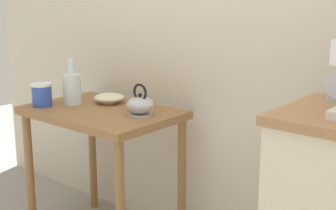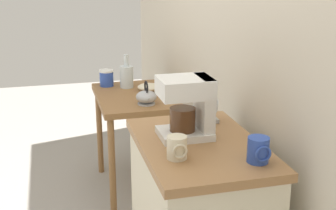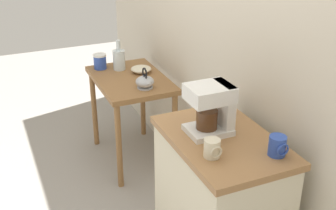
{
  "view_description": "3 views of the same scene",
  "coord_description": "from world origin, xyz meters",
  "px_view_note": "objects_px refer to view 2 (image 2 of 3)",
  "views": [
    {
      "loc": [
        1.09,
        -1.59,
        1.33
      ],
      "look_at": [
        -0.23,
        -0.01,
        0.84
      ],
      "focal_mm": 51.84,
      "sensor_mm": 36.0,
      "label": 1
    },
    {
      "loc": [
        2.37,
        -0.52,
        1.64
      ],
      "look_at": [
        0.2,
        0.05,
        0.94
      ],
      "focal_mm": 49.65,
      "sensor_mm": 36.0,
      "label": 2
    },
    {
      "loc": [
        2.32,
        -0.96,
        2.01
      ],
      "look_at": [
        0.22,
        -0.04,
        0.92
      ],
      "focal_mm": 46.86,
      "sensor_mm": 36.0,
      "label": 3
    }
  ],
  "objects_px": {
    "mug_small_cream": "(177,148)",
    "teakettle": "(146,97)",
    "mug_blue": "(258,150)",
    "table_clock": "(211,110)",
    "bowl_stoneware": "(149,87)",
    "canister_enamel": "(107,78)",
    "glass_carafe_vase": "(127,76)",
    "coffee_maker": "(190,105)"
  },
  "relations": [
    {
      "from": "teakettle",
      "to": "canister_enamel",
      "type": "bearing_deg",
      "value": -160.19
    },
    {
      "from": "canister_enamel",
      "to": "table_clock",
      "type": "xyz_separation_m",
      "value": [
        1.46,
        0.3,
        0.18
      ]
    },
    {
      "from": "mug_blue",
      "to": "mug_small_cream",
      "type": "distance_m",
      "value": 0.3
    },
    {
      "from": "glass_carafe_vase",
      "to": "canister_enamel",
      "type": "xyz_separation_m",
      "value": [
        -0.08,
        -0.14,
        -0.03
      ]
    },
    {
      "from": "bowl_stoneware",
      "to": "coffee_maker",
      "type": "height_order",
      "value": "coffee_maker"
    },
    {
      "from": "canister_enamel",
      "to": "mug_blue",
      "type": "relative_size",
      "value": 1.26
    },
    {
      "from": "bowl_stoneware",
      "to": "teakettle",
      "type": "height_order",
      "value": "teakettle"
    },
    {
      "from": "table_clock",
      "to": "bowl_stoneware",
      "type": "bearing_deg",
      "value": -178.72
    },
    {
      "from": "bowl_stoneware",
      "to": "mug_blue",
      "type": "relative_size",
      "value": 1.68
    },
    {
      "from": "canister_enamel",
      "to": "mug_blue",
      "type": "xyz_separation_m",
      "value": [
        1.94,
        0.32,
        0.17
      ]
    },
    {
      "from": "mug_small_cream",
      "to": "teakettle",
      "type": "bearing_deg",
      "value": 173.06
    },
    {
      "from": "glass_carafe_vase",
      "to": "mug_small_cream",
      "type": "bearing_deg",
      "value": -3.45
    },
    {
      "from": "bowl_stoneware",
      "to": "mug_blue",
      "type": "bearing_deg",
      "value": 1.39
    },
    {
      "from": "bowl_stoneware",
      "to": "glass_carafe_vase",
      "type": "distance_m",
      "value": 0.21
    },
    {
      "from": "mug_small_cream",
      "to": "bowl_stoneware",
      "type": "bearing_deg",
      "value": 171.42
    },
    {
      "from": "mug_blue",
      "to": "mug_small_cream",
      "type": "relative_size",
      "value": 1.09
    },
    {
      "from": "mug_small_cream",
      "to": "table_clock",
      "type": "distance_m",
      "value": 0.46
    },
    {
      "from": "glass_carafe_vase",
      "to": "bowl_stoneware",
      "type": "bearing_deg",
      "value": 44.3
    },
    {
      "from": "teakettle",
      "to": "canister_enamel",
      "type": "xyz_separation_m",
      "value": [
        -0.53,
        -0.19,
        0.01
      ]
    },
    {
      "from": "bowl_stoneware",
      "to": "mug_blue",
      "type": "distance_m",
      "value": 1.73
    },
    {
      "from": "mug_small_cream",
      "to": "glass_carafe_vase",
      "type": "bearing_deg",
      "value": 176.55
    },
    {
      "from": "teakettle",
      "to": "glass_carafe_vase",
      "type": "relative_size",
      "value": 0.67
    },
    {
      "from": "canister_enamel",
      "to": "mug_small_cream",
      "type": "xyz_separation_m",
      "value": [
        1.83,
        0.03,
        0.17
      ]
    },
    {
      "from": "canister_enamel",
      "to": "mug_small_cream",
      "type": "distance_m",
      "value": 1.84
    },
    {
      "from": "teakettle",
      "to": "glass_carafe_vase",
      "type": "xyz_separation_m",
      "value": [
        -0.45,
        -0.05,
        0.04
      ]
    },
    {
      "from": "bowl_stoneware",
      "to": "table_clock",
      "type": "bearing_deg",
      "value": 1.28
    },
    {
      "from": "glass_carafe_vase",
      "to": "mug_blue",
      "type": "distance_m",
      "value": 1.87
    },
    {
      "from": "teakettle",
      "to": "mug_blue",
      "type": "xyz_separation_m",
      "value": [
        1.4,
        0.13,
        0.18
      ]
    },
    {
      "from": "mug_blue",
      "to": "table_clock",
      "type": "relative_size",
      "value": 0.79
    },
    {
      "from": "glass_carafe_vase",
      "to": "table_clock",
      "type": "bearing_deg",
      "value": 6.83
    },
    {
      "from": "teakettle",
      "to": "glass_carafe_vase",
      "type": "bearing_deg",
      "value": -173.44
    },
    {
      "from": "canister_enamel",
      "to": "coffee_maker",
      "type": "distance_m",
      "value": 1.64
    },
    {
      "from": "bowl_stoneware",
      "to": "mug_small_cream",
      "type": "bearing_deg",
      "value": -8.58
    },
    {
      "from": "coffee_maker",
      "to": "mug_blue",
      "type": "relative_size",
      "value": 2.66
    },
    {
      "from": "coffee_maker",
      "to": "mug_blue",
      "type": "distance_m",
      "value": 0.37
    },
    {
      "from": "canister_enamel",
      "to": "mug_small_cream",
      "type": "bearing_deg",
      "value": 1.07
    },
    {
      "from": "glass_carafe_vase",
      "to": "mug_blue",
      "type": "bearing_deg",
      "value": 5.51
    },
    {
      "from": "coffee_maker",
      "to": "mug_small_cream",
      "type": "height_order",
      "value": "coffee_maker"
    },
    {
      "from": "bowl_stoneware",
      "to": "glass_carafe_vase",
      "type": "height_order",
      "value": "glass_carafe_vase"
    },
    {
      "from": "teakettle",
      "to": "mug_small_cream",
      "type": "height_order",
      "value": "mug_small_cream"
    },
    {
      "from": "mug_small_cream",
      "to": "table_clock",
      "type": "height_order",
      "value": "table_clock"
    },
    {
      "from": "glass_carafe_vase",
      "to": "mug_blue",
      "type": "relative_size",
      "value": 2.54
    }
  ]
}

